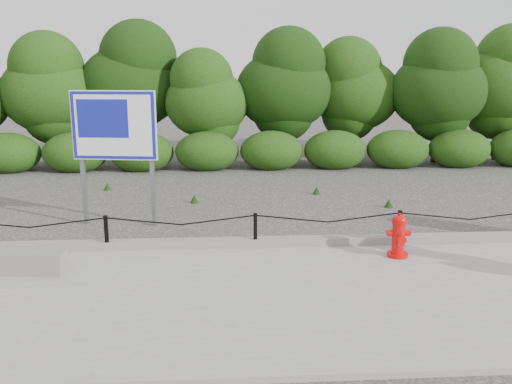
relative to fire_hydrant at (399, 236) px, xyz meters
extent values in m
plane|color=#2D2B28|center=(-2.28, 0.63, -0.43)|extent=(90.00, 90.00, 0.00)
cube|color=gray|center=(-2.28, -1.37, -0.39)|extent=(14.00, 4.00, 0.08)
cube|color=slate|center=(-2.28, 0.68, -0.28)|extent=(14.00, 0.22, 0.14)
cube|color=black|center=(-4.78, 0.63, -0.05)|extent=(0.06, 0.06, 0.60)
cube|color=black|center=(-2.28, 0.63, -0.05)|extent=(0.06, 0.06, 0.60)
cube|color=black|center=(0.22, 0.63, -0.05)|extent=(0.06, 0.06, 0.60)
cylinder|color=black|center=(-6.03, 0.63, 0.17)|extent=(2.50, 0.02, 0.02)
cylinder|color=black|center=(-3.53, 0.63, 0.17)|extent=(2.50, 0.02, 0.02)
cylinder|color=black|center=(-1.03, 0.63, 0.17)|extent=(2.50, 0.02, 0.02)
cylinder|color=black|center=(1.47, 0.63, 0.17)|extent=(2.50, 0.02, 0.02)
cylinder|color=black|center=(-8.28, 9.63, 0.60)|extent=(0.18, 0.18, 2.05)
ellipsoid|color=#214710|center=(-8.28, 9.63, 2.03)|extent=(3.03, 2.62, 3.28)
cylinder|color=black|center=(-5.78, 10.03, 0.69)|extent=(0.18, 0.18, 2.24)
ellipsoid|color=#214710|center=(-5.78, 10.03, 2.26)|extent=(3.31, 2.86, 3.58)
cylinder|color=black|center=(-3.28, 9.23, 0.47)|extent=(0.18, 0.18, 1.80)
ellipsoid|color=#214710|center=(-3.28, 9.23, 1.73)|extent=(2.66, 2.30, 2.87)
cylinder|color=black|center=(-0.78, 9.63, 0.64)|extent=(0.18, 0.18, 2.13)
ellipsoid|color=#214710|center=(-0.78, 9.63, 2.13)|extent=(3.15, 2.73, 3.41)
cylinder|color=black|center=(1.72, 10.03, 0.57)|extent=(0.18, 0.18, 1.99)
ellipsoid|color=#214710|center=(1.72, 10.03, 1.96)|extent=(2.95, 2.55, 3.19)
cylinder|color=black|center=(4.22, 9.23, 0.63)|extent=(0.18, 0.18, 2.11)
ellipsoid|color=#214710|center=(4.22, 9.23, 2.11)|extent=(3.13, 2.70, 3.38)
cylinder|color=black|center=(6.52, 9.63, 0.67)|extent=(0.18, 0.18, 2.19)
ellipsoid|color=#214710|center=(6.52, 9.63, 2.20)|extent=(3.24, 2.81, 3.51)
cylinder|color=red|center=(0.00, 0.01, -0.32)|extent=(0.35, 0.35, 0.06)
cylinder|color=red|center=(0.00, 0.01, -0.04)|extent=(0.21, 0.21, 0.51)
cylinder|color=red|center=(0.00, 0.01, 0.24)|extent=(0.25, 0.25, 0.05)
ellipsoid|color=red|center=(0.00, 0.01, 0.27)|extent=(0.22, 0.22, 0.16)
cylinder|color=red|center=(0.00, 0.01, 0.36)|extent=(0.06, 0.06, 0.05)
cylinder|color=red|center=(-0.14, 0.01, 0.05)|extent=(0.10, 0.11, 0.10)
cylinder|color=red|center=(0.14, 0.00, 0.05)|extent=(0.10, 0.11, 0.10)
cylinder|color=red|center=(0.00, -0.14, -0.01)|extent=(0.15, 0.12, 0.14)
cylinder|color=slate|center=(-0.03, -0.11, -0.08)|extent=(0.01, 0.05, 0.11)
cube|color=slate|center=(-5.71, -0.34, -0.18)|extent=(1.05, 0.45, 0.33)
cube|color=slate|center=(-5.58, 2.53, 0.90)|extent=(0.09, 0.09, 2.66)
cube|color=slate|center=(-4.20, 2.33, 0.90)|extent=(0.09, 0.09, 2.66)
cube|color=white|center=(-4.90, 2.37, 1.57)|extent=(1.65, 0.30, 1.33)
cube|color=#151C99|center=(-4.90, 2.34, 1.57)|extent=(1.61, 0.25, 1.29)
cube|color=#151C99|center=(-5.10, 2.36, 1.70)|extent=(0.99, 0.15, 0.73)
camera|label=1|loc=(-2.84, -8.19, 2.66)|focal=38.00mm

